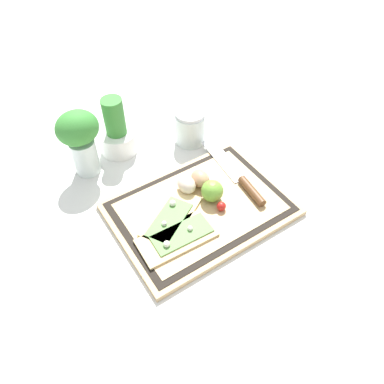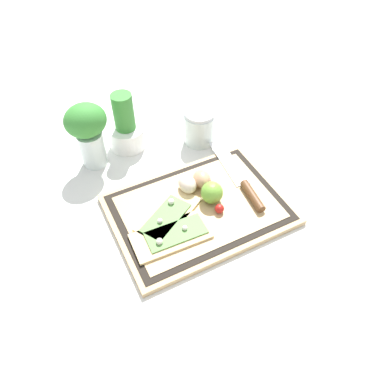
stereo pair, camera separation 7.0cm
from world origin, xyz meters
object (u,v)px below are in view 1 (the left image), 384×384
Objects in this scene: pizza_slice_far at (170,217)px; herb_glass at (80,138)px; knife at (242,180)px; cherry_tomato_red at (221,206)px; egg_brown at (200,179)px; herb_pot at (117,134)px; egg_pink at (187,185)px; pizza_slice_near at (178,237)px; sauce_jar at (190,129)px; lime at (212,191)px.

herb_glass reaches higher than pizza_slice_far.
cherry_tomato_red is (-0.10, -0.05, 0.00)m from knife.
herb_glass is (-0.22, 0.24, 0.08)m from egg_brown.
herb_pot reaches higher than knife.
herb_glass reaches higher than egg_pink.
pizza_slice_far is at bearing 179.81° from knife.
pizza_slice_far is (0.02, 0.06, 0.00)m from pizza_slice_near.
herb_glass reaches higher than cherry_tomato_red.
sauce_jar reaches higher than pizza_slice_near.
pizza_slice_near is 0.96× the size of pizza_slice_far.
herb_glass reaches higher than lime.
lime is 0.54× the size of sauce_jar.
knife is 5.19× the size of egg_brown.
egg_brown is (0.14, 0.12, 0.02)m from pizza_slice_near.
egg_brown is 0.29m from herb_pot.
herb_glass is at bearing 170.95° from sauce_jar.
sauce_jar is at bearing 48.26° from pizza_slice_far.
herb_glass is (-0.32, 0.29, 0.09)m from knife.
lime is (-0.00, -0.06, 0.01)m from egg_brown.
sauce_jar is at bearing -9.05° from herb_glass.
egg_pink reaches higher than pizza_slice_far.
egg_pink is 0.27m from herb_pot.
herb_glass reaches higher than herb_pot.
pizza_slice_near is 0.38m from herb_pot.
herb_pot is 0.90× the size of herb_glass.
egg_brown is 0.54× the size of sauce_jar.
lime is at bearing -1.59° from pizza_slice_far.
cherry_tomato_red is at bearing -92.09° from lime.
knife is 5.19× the size of egg_pink.
lime reaches higher than cherry_tomato_red.
pizza_slice_far is at bearing -156.43° from egg_brown.
knife is 0.44m from herb_glass.
cherry_tomato_red is 0.13× the size of herb_pot.
knife is at bearing 1.51° from lime.
egg_pink is at bearing -52.41° from herb_glass.
knife is at bearing -88.05° from sauce_jar.
herb_pot is at bearing 104.65° from egg_pink.
pizza_slice_far is 0.32m from herb_glass.
herb_pot is (-0.07, 0.26, 0.02)m from egg_pink.
herb_pot is at bearing 87.38° from pizza_slice_far.
herb_pot is at bearing 106.22° from cherry_tomato_red.
sauce_jar is at bearing 54.52° from egg_pink.
knife is at bearing 14.27° from pizza_slice_near.
herb_pot is (-0.11, 0.32, 0.01)m from lime.
herb_glass is at bearing 122.92° from cherry_tomato_red.
sauce_jar is 0.32m from herb_glass.
herb_glass is (-0.10, 0.29, 0.09)m from pizza_slice_far.
pizza_slice_near is 0.96× the size of herb_glass.
pizza_slice_far is 0.14m from egg_brown.
cherry_tomato_red is (0.12, -0.05, 0.01)m from pizza_slice_far.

